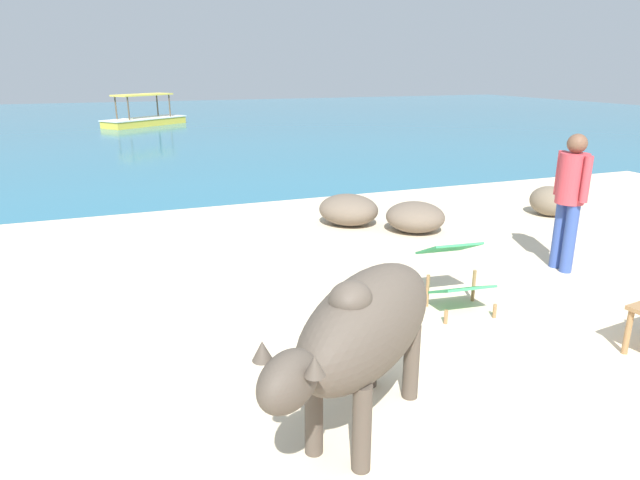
{
  "coord_description": "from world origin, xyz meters",
  "views": [
    {
      "loc": [
        -2.29,
        -2.39,
        2.37
      ],
      "look_at": [
        -0.26,
        3.0,
        0.55
      ],
      "focal_mm": 30.77,
      "sensor_mm": 36.0,
      "label": 1
    }
  ],
  "objects_px": {
    "cow": "(365,327)",
    "boat_yellow": "(145,119)",
    "deck_chair_near": "(455,270)",
    "person_standing": "(570,192)"
  },
  "relations": [
    {
      "from": "person_standing",
      "to": "deck_chair_near",
      "type": "bearing_deg",
      "value": 17.1
    },
    {
      "from": "cow",
      "to": "deck_chair_near",
      "type": "bearing_deg",
      "value": -179.9
    },
    {
      "from": "cow",
      "to": "deck_chair_near",
      "type": "height_order",
      "value": "cow"
    },
    {
      "from": "person_standing",
      "to": "boat_yellow",
      "type": "height_order",
      "value": "person_standing"
    },
    {
      "from": "cow",
      "to": "boat_yellow",
      "type": "height_order",
      "value": "boat_yellow"
    },
    {
      "from": "cow",
      "to": "boat_yellow",
      "type": "bearing_deg",
      "value": -130.9
    },
    {
      "from": "cow",
      "to": "person_standing",
      "type": "xyz_separation_m",
      "value": [
        3.52,
        1.92,
        0.2
      ]
    },
    {
      "from": "boat_yellow",
      "to": "deck_chair_near",
      "type": "bearing_deg",
      "value": 58.23
    },
    {
      "from": "boat_yellow",
      "to": "cow",
      "type": "bearing_deg",
      "value": 53.44
    },
    {
      "from": "deck_chair_near",
      "to": "boat_yellow",
      "type": "bearing_deg",
      "value": -169.3
    }
  ]
}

